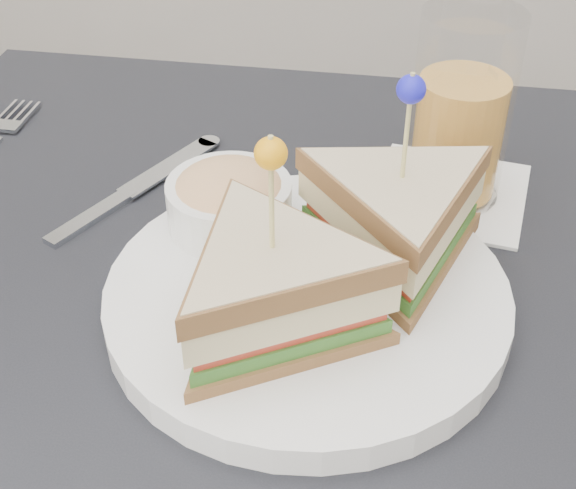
# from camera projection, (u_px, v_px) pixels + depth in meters

# --- Properties ---
(table) EXTENTS (0.80, 0.80, 0.75)m
(table) POSITION_uv_depth(u_px,v_px,m) (274.00, 372.00, 0.66)
(table) COLOR black
(table) RESTS_ON ground
(plate_meal) EXTENTS (0.33, 0.32, 0.18)m
(plate_meal) POSITION_uv_depth(u_px,v_px,m) (320.00, 257.00, 0.58)
(plate_meal) COLOR white
(plate_meal) RESTS_ON table
(cutlery_knife) EXTENTS (0.11, 0.20, 0.01)m
(cutlery_knife) POSITION_uv_depth(u_px,v_px,m) (132.00, 191.00, 0.72)
(cutlery_knife) COLOR silver
(cutlery_knife) RESTS_ON table
(drink_set) EXTENTS (0.15, 0.15, 0.17)m
(drink_set) POSITION_uv_depth(u_px,v_px,m) (460.00, 120.00, 0.68)
(drink_set) COLOR white
(drink_set) RESTS_ON table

